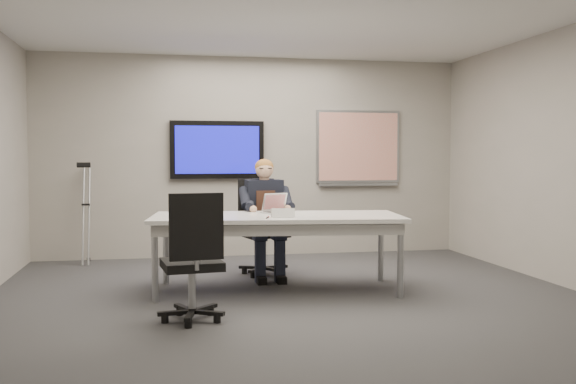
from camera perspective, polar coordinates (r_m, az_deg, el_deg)
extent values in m
cube|color=#343537|center=(6.29, 0.62, -9.75)|extent=(6.00, 6.00, 0.02)
cube|color=silver|center=(6.29, 0.64, 15.97)|extent=(6.00, 6.00, 0.02)
cube|color=#A8A197|center=(9.09, -3.19, 3.13)|extent=(6.00, 0.02, 2.80)
cube|color=#A8A197|center=(3.25, 11.36, 2.98)|extent=(6.00, 0.02, 2.80)
cube|color=#A8A197|center=(7.35, 24.22, 2.84)|extent=(0.02, 6.00, 2.80)
cube|color=silver|center=(6.70, -1.00, -2.25)|extent=(2.69, 1.37, 0.04)
cube|color=#B8B8B3|center=(6.71, -1.00, -2.98)|extent=(2.57, 1.25, 0.11)
cylinder|color=#94979C|center=(6.35, -11.75, -6.24)|extent=(0.06, 0.06, 0.75)
cylinder|color=#94979C|center=(6.49, 9.97, -6.02)|extent=(0.06, 0.06, 0.75)
cylinder|color=#94979C|center=(7.23, -10.80, -5.07)|extent=(0.06, 0.06, 0.75)
cylinder|color=#94979C|center=(7.35, 8.25, -4.91)|extent=(0.06, 0.06, 0.75)
cube|color=black|center=(8.99, -6.31, 3.75)|extent=(1.30, 0.08, 0.80)
cube|color=#0C0C8B|center=(8.94, -6.29, 3.75)|extent=(1.16, 0.01, 0.66)
cube|color=#94979C|center=(9.40, 6.25, 4.03)|extent=(1.25, 0.04, 1.05)
cube|color=white|center=(9.38, 6.29, 4.03)|extent=(1.18, 0.01, 0.98)
cube|color=#94979C|center=(9.38, 6.29, 0.67)|extent=(1.18, 0.05, 0.04)
cylinder|color=#94979C|center=(7.66, -2.18, -5.12)|extent=(0.06, 0.06, 0.39)
cube|color=black|center=(7.63, -2.18, -3.68)|extent=(0.60, 0.60, 0.08)
cube|color=black|center=(7.82, -2.85, -0.89)|extent=(0.45, 0.16, 0.56)
cylinder|color=#94979C|center=(5.60, -8.54, -8.31)|extent=(0.06, 0.06, 0.38)
cube|color=black|center=(5.57, -8.55, -6.39)|extent=(0.55, 0.55, 0.07)
cube|color=black|center=(5.29, -8.15, -3.07)|extent=(0.45, 0.11, 0.55)
cube|color=black|center=(7.57, -2.15, -1.12)|extent=(0.44, 0.27, 0.59)
cube|color=#3C2318|center=(7.44, -2.00, -0.96)|extent=(0.22, 0.04, 0.28)
sphere|color=#DEA987|center=(7.52, -2.12, 2.01)|extent=(0.21, 0.21, 0.21)
ellipsoid|color=brown|center=(7.53, -2.14, 2.25)|extent=(0.22, 0.22, 0.19)
cube|color=silver|center=(6.92, -1.00, -1.83)|extent=(0.35, 0.31, 0.02)
cube|color=black|center=(6.91, -0.99, -1.76)|extent=(0.29, 0.23, 0.00)
cube|color=silver|center=(7.05, -1.19, -0.89)|extent=(0.30, 0.18, 0.20)
cube|color=red|center=(7.04, -1.18, -0.87)|extent=(0.26, 0.15, 0.16)
cylinder|color=black|center=(6.38, -1.83, -2.27)|extent=(0.06, 0.15, 0.01)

